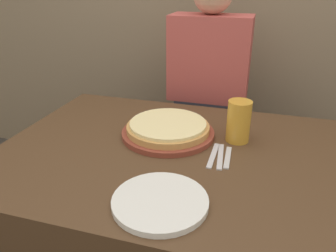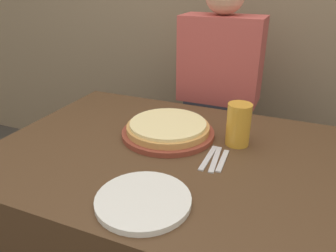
# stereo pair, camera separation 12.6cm
# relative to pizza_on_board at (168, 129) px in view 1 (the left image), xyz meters

# --- Properties ---
(dining_table) EXTENTS (1.29, 0.91, 0.70)m
(dining_table) POSITION_rel_pizza_on_board_xyz_m (0.07, -0.11, -0.38)
(dining_table) COLOR #4C331E
(dining_table) RESTS_ON ground_plane
(pizza_on_board) EXTENTS (0.36, 0.36, 0.06)m
(pizza_on_board) POSITION_rel_pizza_on_board_xyz_m (0.00, 0.00, 0.00)
(pizza_on_board) COLOR brown
(pizza_on_board) RESTS_ON dining_table
(beer_glass) EXTENTS (0.09, 0.09, 0.16)m
(beer_glass) POSITION_rel_pizza_on_board_xyz_m (0.26, 0.03, 0.06)
(beer_glass) COLOR gold
(beer_glass) RESTS_ON dining_table
(dinner_plate) EXTENTS (0.27, 0.27, 0.02)m
(dinner_plate) POSITION_rel_pizza_on_board_xyz_m (0.10, -0.41, -0.02)
(dinner_plate) COLOR white
(dinner_plate) RESTS_ON dining_table
(fork) EXTENTS (0.02, 0.17, 0.00)m
(fork) POSITION_rel_pizza_on_board_xyz_m (0.20, -0.11, -0.02)
(fork) COLOR silver
(fork) RESTS_ON dining_table
(dinner_knife) EXTENTS (0.04, 0.17, 0.00)m
(dinner_knife) POSITION_rel_pizza_on_board_xyz_m (0.22, -0.11, -0.02)
(dinner_knife) COLOR silver
(dinner_knife) RESTS_ON dining_table
(spoon) EXTENTS (0.03, 0.15, 0.00)m
(spoon) POSITION_rel_pizza_on_board_xyz_m (0.25, -0.11, -0.02)
(spoon) COLOR silver
(spoon) RESTS_ON dining_table
(diner_person) EXTENTS (0.40, 0.20, 1.29)m
(diner_person) POSITION_rel_pizza_on_board_xyz_m (0.06, 0.53, -0.10)
(diner_person) COLOR #33333D
(diner_person) RESTS_ON ground_plane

